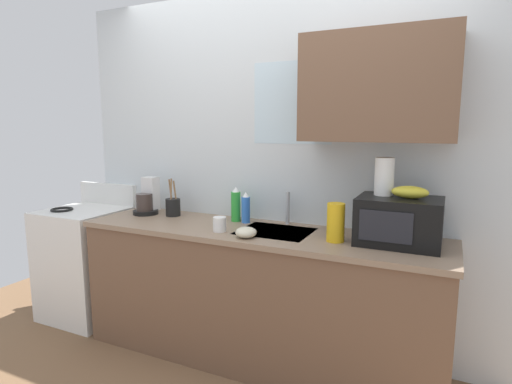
{
  "coord_description": "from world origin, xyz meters",
  "views": [
    {
      "loc": [
        1.13,
        -2.39,
        1.57
      ],
      "look_at": [
        0.0,
        0.0,
        1.15
      ],
      "focal_mm": 29.13,
      "sensor_mm": 36.0,
      "label": 1
    }
  ],
  "objects_px": {
    "dish_soap_bottle_green": "(236,205)",
    "coffee_maker": "(148,200)",
    "stove_range": "(87,262)",
    "cereal_canister": "(336,222)",
    "microwave": "(399,221)",
    "paper_towel_roll": "(384,176)",
    "small_bowl": "(246,232)",
    "dish_soap_bottle_blue": "(246,208)",
    "mug_white": "(220,224)",
    "utensil_crock": "(173,207)",
    "banana_bunch": "(410,192)"
  },
  "relations": [
    {
      "from": "paper_towel_roll",
      "to": "utensil_crock",
      "type": "relative_size",
      "value": 0.77
    },
    {
      "from": "utensil_crock",
      "to": "small_bowl",
      "type": "distance_m",
      "value": 0.84
    },
    {
      "from": "stove_range",
      "to": "coffee_maker",
      "type": "distance_m",
      "value": 0.8
    },
    {
      "from": "banana_bunch",
      "to": "utensil_crock",
      "type": "bearing_deg",
      "value": 177.62
    },
    {
      "from": "paper_towel_roll",
      "to": "microwave",
      "type": "bearing_deg",
      "value": -27.38
    },
    {
      "from": "cereal_canister",
      "to": "microwave",
      "type": "bearing_deg",
      "value": 16.17
    },
    {
      "from": "paper_towel_roll",
      "to": "dish_soap_bottle_blue",
      "type": "height_order",
      "value": "paper_towel_roll"
    },
    {
      "from": "mug_white",
      "to": "utensil_crock",
      "type": "xyz_separation_m",
      "value": [
        -0.56,
        0.26,
        0.02
      ]
    },
    {
      "from": "dish_soap_bottle_green",
      "to": "mug_white",
      "type": "bearing_deg",
      "value": -81.61
    },
    {
      "from": "paper_towel_roll",
      "to": "dish_soap_bottle_blue",
      "type": "relative_size",
      "value": 1.01
    },
    {
      "from": "banana_bunch",
      "to": "coffee_maker",
      "type": "bearing_deg",
      "value": 178.25
    },
    {
      "from": "paper_towel_roll",
      "to": "small_bowl",
      "type": "distance_m",
      "value": 0.88
    },
    {
      "from": "microwave",
      "to": "stove_range",
      "type": "bearing_deg",
      "value": -178.94
    },
    {
      "from": "dish_soap_bottle_blue",
      "to": "mug_white",
      "type": "height_order",
      "value": "dish_soap_bottle_blue"
    },
    {
      "from": "stove_range",
      "to": "dish_soap_bottle_green",
      "type": "xyz_separation_m",
      "value": [
        1.32,
        0.16,
        0.56
      ]
    },
    {
      "from": "microwave",
      "to": "dish_soap_bottle_blue",
      "type": "bearing_deg",
      "value": 174.11
    },
    {
      "from": "paper_towel_roll",
      "to": "small_bowl",
      "type": "bearing_deg",
      "value": -158.23
    },
    {
      "from": "banana_bunch",
      "to": "cereal_canister",
      "type": "relative_size",
      "value": 0.88
    },
    {
      "from": "microwave",
      "to": "mug_white",
      "type": "xyz_separation_m",
      "value": [
        -1.07,
        -0.19,
        -0.09
      ]
    },
    {
      "from": "paper_towel_roll",
      "to": "small_bowl",
      "type": "xyz_separation_m",
      "value": [
        -0.75,
        -0.3,
        -0.35
      ]
    },
    {
      "from": "stove_range",
      "to": "banana_bunch",
      "type": "distance_m",
      "value": 2.6
    },
    {
      "from": "small_bowl",
      "to": "cereal_canister",
      "type": "bearing_deg",
      "value": 16.35
    },
    {
      "from": "dish_soap_bottle_blue",
      "to": "cereal_canister",
      "type": "distance_m",
      "value": 0.72
    },
    {
      "from": "paper_towel_roll",
      "to": "utensil_crock",
      "type": "xyz_separation_m",
      "value": [
        -1.53,
        0.02,
        -0.31
      ]
    },
    {
      "from": "stove_range",
      "to": "dish_soap_bottle_blue",
      "type": "bearing_deg",
      "value": 6.14
    },
    {
      "from": "microwave",
      "to": "cereal_canister",
      "type": "height_order",
      "value": "microwave"
    },
    {
      "from": "mug_white",
      "to": "dish_soap_bottle_blue",
      "type": "bearing_deg",
      "value": 82.27
    },
    {
      "from": "small_bowl",
      "to": "mug_white",
      "type": "bearing_deg",
      "value": 164.74
    },
    {
      "from": "banana_bunch",
      "to": "dish_soap_bottle_green",
      "type": "xyz_separation_m",
      "value": [
        -1.17,
        0.12,
        -0.19
      ]
    },
    {
      "from": "banana_bunch",
      "to": "small_bowl",
      "type": "bearing_deg",
      "value": -164.5
    },
    {
      "from": "banana_bunch",
      "to": "dish_soap_bottle_blue",
      "type": "relative_size",
      "value": 0.92
    },
    {
      "from": "coffee_maker",
      "to": "mug_white",
      "type": "height_order",
      "value": "coffee_maker"
    },
    {
      "from": "stove_range",
      "to": "small_bowl",
      "type": "xyz_separation_m",
      "value": [
        1.59,
        -0.2,
        0.47
      ]
    },
    {
      "from": "microwave",
      "to": "paper_towel_roll",
      "type": "distance_m",
      "value": 0.27
    },
    {
      "from": "paper_towel_roll",
      "to": "coffee_maker",
      "type": "bearing_deg",
      "value": 179.73
    },
    {
      "from": "dish_soap_bottle_green",
      "to": "coffee_maker",
      "type": "bearing_deg",
      "value": -175.45
    },
    {
      "from": "dish_soap_bottle_blue",
      "to": "dish_soap_bottle_green",
      "type": "height_order",
      "value": "dish_soap_bottle_green"
    },
    {
      "from": "microwave",
      "to": "mug_white",
      "type": "relative_size",
      "value": 4.84
    },
    {
      "from": "paper_towel_roll",
      "to": "cereal_canister",
      "type": "xyz_separation_m",
      "value": [
        -0.24,
        -0.15,
        -0.27
      ]
    },
    {
      "from": "coffee_maker",
      "to": "utensil_crock",
      "type": "xyz_separation_m",
      "value": [
        0.23,
        0.01,
        -0.03
      ]
    },
    {
      "from": "cereal_canister",
      "to": "mug_white",
      "type": "bearing_deg",
      "value": -172.98
    },
    {
      "from": "stove_range",
      "to": "mug_white",
      "type": "bearing_deg",
      "value": -5.99
    },
    {
      "from": "mug_white",
      "to": "paper_towel_roll",
      "type": "bearing_deg",
      "value": 13.88
    },
    {
      "from": "paper_towel_roll",
      "to": "cereal_canister",
      "type": "height_order",
      "value": "paper_towel_roll"
    },
    {
      "from": "dish_soap_bottle_blue",
      "to": "utensil_crock",
      "type": "height_order",
      "value": "utensil_crock"
    },
    {
      "from": "coffee_maker",
      "to": "small_bowl",
      "type": "distance_m",
      "value": 1.06
    },
    {
      "from": "banana_bunch",
      "to": "dish_soap_bottle_blue",
      "type": "xyz_separation_m",
      "value": [
        -1.08,
        0.1,
        -0.2
      ]
    },
    {
      "from": "stove_range",
      "to": "microwave",
      "type": "height_order",
      "value": "microwave"
    },
    {
      "from": "banana_bunch",
      "to": "paper_towel_roll",
      "type": "relative_size",
      "value": 0.91
    },
    {
      "from": "paper_towel_roll",
      "to": "dish_soap_bottle_green",
      "type": "xyz_separation_m",
      "value": [
        -1.02,
        0.07,
        -0.26
      ]
    }
  ]
}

